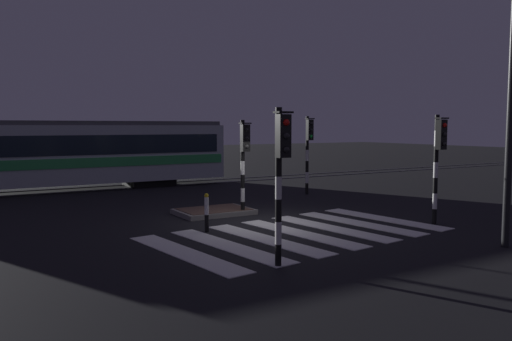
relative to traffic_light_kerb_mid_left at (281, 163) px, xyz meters
name	(u,v)px	position (x,y,z in m)	size (l,w,h in m)	color
ground_plane	(264,223)	(2.39, 4.51, -2.24)	(120.00, 120.00, 0.00)	black
rail_near	(146,187)	(2.39, 15.46, -2.23)	(80.00, 0.12, 0.03)	#59595E
rail_far	(137,184)	(2.39, 16.89, -2.23)	(80.00, 0.12, 0.03)	#59595E
crosswalk_zebra	(300,233)	(2.39, 2.60, -2.23)	(8.57, 5.55, 0.02)	silver
traffic_island	(214,211)	(1.78, 6.77, -2.16)	(2.50, 1.75, 0.18)	slate
traffic_light_kerb_mid_left	(281,163)	(0.00, 0.00, 0.00)	(0.36, 0.42, 3.40)	black
traffic_light_corner_far_right	(308,143)	(7.63, 9.20, 0.03)	(0.36, 0.42, 3.44)	black
traffic_light_corner_near_right	(439,152)	(6.74, 1.50, -0.03)	(0.36, 0.42, 3.35)	black
traffic_light_median_centre	(244,153)	(2.53, 5.99, -0.13)	(0.36, 0.42, 3.21)	black
tram	(56,153)	(-1.66, 16.17, -0.50)	(16.32, 2.58, 4.15)	#B2BCC1
bollard_island_edge	(207,213)	(0.25, 4.15, -1.69)	(0.12, 0.12, 1.11)	black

